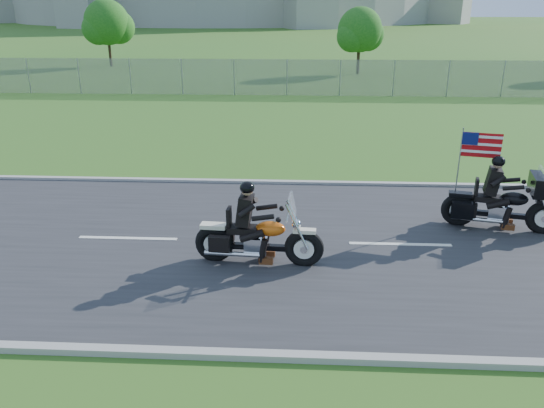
{
  "coord_description": "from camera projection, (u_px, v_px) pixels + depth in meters",
  "views": [
    {
      "loc": [
        1.77,
        -10.56,
        4.93
      ],
      "look_at": [
        1.21,
        0.0,
        0.92
      ],
      "focal_mm": 35.0,
      "sensor_mm": 36.0,
      "label": 1
    }
  ],
  "objects": [
    {
      "name": "ground",
      "position": [
        217.0,
        242.0,
        11.69
      ],
      "size": [
        420.0,
        420.0,
        0.0
      ],
      "primitive_type": "plane",
      "color": "#245A1C",
      "rests_on": "ground"
    },
    {
      "name": "road",
      "position": [
        217.0,
        241.0,
        11.69
      ],
      "size": [
        120.0,
        8.0,
        0.04
      ],
      "primitive_type": "cube",
      "color": "#28282B",
      "rests_on": "ground"
    },
    {
      "name": "curb_north",
      "position": [
        238.0,
        182.0,
        15.46
      ],
      "size": [
        120.0,
        0.18,
        0.12
      ],
      "primitive_type": "cube",
      "color": "#9E9B93",
      "rests_on": "ground"
    },
    {
      "name": "curb_south",
      "position": [
        177.0,
        353.0,
        7.89
      ],
      "size": [
        120.0,
        0.18,
        0.12
      ],
      "primitive_type": "cube",
      "color": "#9E9B93",
      "rests_on": "ground"
    },
    {
      "name": "fence",
      "position": [
        182.0,
        77.0,
        30.26
      ],
      "size": [
        60.0,
        0.03,
        2.0
      ],
      "primitive_type": "cube",
      "color": "gray",
      "rests_on": "ground"
    },
    {
      "name": "tree_fence_near",
      "position": [
        360.0,
        32.0,
        38.38
      ],
      "size": [
        3.52,
        3.28,
        4.75
      ],
      "color": "#382316",
      "rests_on": "ground"
    },
    {
      "name": "tree_fence_mid",
      "position": [
        108.0,
        25.0,
        42.99
      ],
      "size": [
        3.96,
        3.69,
        5.3
      ],
      "color": "#382316",
      "rests_on": "ground"
    },
    {
      "name": "motorcycle_lead",
      "position": [
        257.0,
        239.0,
        10.52
      ],
      "size": [
        2.61,
        0.73,
        1.75
      ],
      "rotation": [
        0.0,
        0.0,
        -0.07
      ],
      "color": "black",
      "rests_on": "ground"
    },
    {
      "name": "motorcycle_follow",
      "position": [
        501.0,
        206.0,
        12.1
      ],
      "size": [
        2.61,
        1.11,
        2.2
      ],
      "rotation": [
        0.0,
        0.0,
        -0.22
      ],
      "color": "black",
      "rests_on": "ground"
    }
  ]
}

